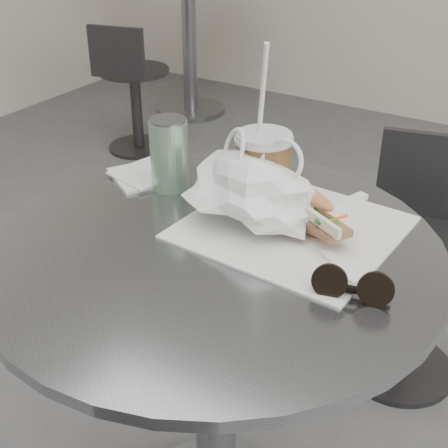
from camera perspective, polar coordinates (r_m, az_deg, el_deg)
The scene contains 11 objects.
cafe_table at distance 1.20m, azimuth -0.79°, elevation -13.11°, with size 0.76×0.76×0.74m.
bg_table at distance 3.69m, azimuth -3.20°, elevation 17.05°, with size 0.70×0.70×0.74m.
chair_far at distance 1.79m, azimuth 16.92°, elevation -4.66°, with size 0.36×0.38×0.67m.
bg_chair at distance 3.18m, azimuth -8.38°, elevation 11.53°, with size 0.35×0.38×0.66m.
sandwich_paper at distance 1.08m, azimuth 6.19°, elevation -0.29°, with size 0.34×0.32×0.00m, color white.
banh_mi at distance 1.06m, azimuth 7.87°, elevation 1.13°, with size 0.22×0.17×0.07m.
iced_coffee at distance 1.12m, azimuth 3.57°, elevation 5.03°, with size 0.10×0.10×0.30m.
sunglasses at distance 0.91m, azimuth 11.65°, elevation -5.67°, with size 0.12×0.05×0.05m.
plastic_bag at distance 1.07m, azimuth 2.41°, elevation 2.95°, with size 0.23×0.17×0.11m, color white, non-canonical shape.
napkin_stack at distance 1.26m, azimuth -7.18°, elevation 4.50°, with size 0.17×0.17×0.01m.
drink_can at distance 1.19m, azimuth -5.04°, elevation 6.40°, with size 0.07×0.07×0.14m.
Camera 1 is at (0.48, -0.53, 1.28)m, focal length 50.00 mm.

